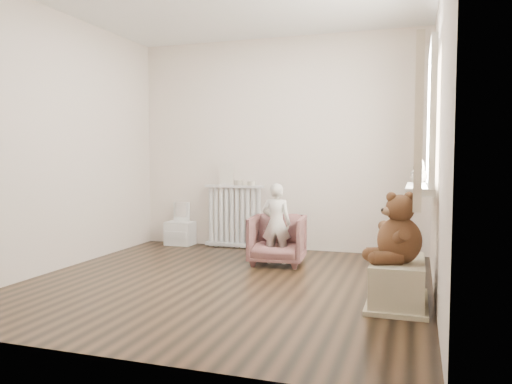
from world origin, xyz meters
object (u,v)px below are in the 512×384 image
(toy_vanity, at_px, (180,224))
(toy_bench, at_px, (398,278))
(child, at_px, (276,223))
(plush_cat, at_px, (419,173))
(teddy_bear, at_px, (400,220))
(armchair, at_px, (277,240))
(radiator, at_px, (234,217))

(toy_vanity, height_order, toy_bench, toy_vanity)
(child, xyz_separation_m, plush_cat, (1.42, -0.34, 0.56))
(child, distance_m, teddy_bear, 1.75)
(toy_vanity, distance_m, child, 1.72)
(toy_bench, bearing_deg, armchair, 139.10)
(armchair, bearing_deg, plush_cat, -20.59)
(toy_vanity, relative_size, armchair, 0.96)
(teddy_bear, bearing_deg, toy_vanity, 123.60)
(radiator, bearing_deg, plush_cat, -27.91)
(radiator, relative_size, toy_bench, 1.07)
(radiator, relative_size, plush_cat, 3.32)
(armchair, distance_m, toy_bench, 1.69)
(teddy_bear, bearing_deg, plush_cat, 59.40)
(radiator, height_order, child, child)
(radiator, distance_m, armchair, 1.10)
(child, xyz_separation_m, toy_bench, (1.28, -1.06, -0.24))
(teddy_bear, bearing_deg, armchair, 115.20)
(armchair, relative_size, child, 0.68)
(child, relative_size, teddy_bear, 1.62)
(toy_bench, bearing_deg, child, 140.41)
(child, distance_m, plush_cat, 1.56)
(armchair, distance_m, teddy_bear, 1.81)
(toy_vanity, distance_m, plush_cat, 3.23)
(child, relative_size, toy_bench, 1.15)
(armchair, bearing_deg, teddy_bear, -48.48)
(toy_vanity, xyz_separation_m, teddy_bear, (2.81, -1.95, 0.40))
(radiator, distance_m, child, 1.13)
(toy_vanity, bearing_deg, child, -27.56)
(armchair, height_order, child, child)
(radiator, bearing_deg, toy_bench, -42.47)
(armchair, bearing_deg, child, -95.27)
(toy_vanity, distance_m, teddy_bear, 3.44)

